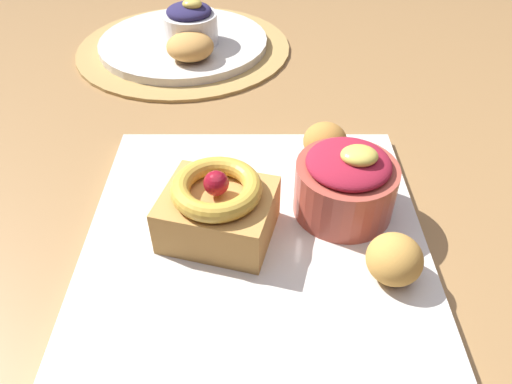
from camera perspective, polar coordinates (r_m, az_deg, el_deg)
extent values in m
cube|color=olive|center=(0.56, 7.62, 1.88)|extent=(1.47, 1.12, 0.04)
cylinder|color=olive|center=(1.29, -26.26, 2.44)|extent=(0.07, 0.07, 0.69)
cylinder|color=#AD894C|center=(0.80, -8.34, 16.41)|extent=(0.33, 0.33, 0.00)
cube|color=silver|center=(0.45, 0.00, -4.91)|extent=(0.31, 0.31, 0.01)
cube|color=#C68E47|center=(0.43, -4.38, -2.65)|extent=(0.11, 0.10, 0.05)
torus|color=gold|center=(0.41, -4.60, 0.46)|extent=(0.10, 0.10, 0.02)
sphere|color=maroon|center=(0.41, -4.64, 1.04)|extent=(0.02, 0.02, 0.02)
cylinder|color=#B24C3D|center=(0.46, 10.41, 0.37)|extent=(0.09, 0.09, 0.05)
ellipsoid|color=#A31E33|center=(0.44, 10.87, 3.32)|extent=(0.08, 0.08, 0.02)
ellipsoid|color=#E5CC56|center=(0.43, 12.08, 4.19)|extent=(0.03, 0.03, 0.01)
ellipsoid|color=gold|center=(0.41, 15.97, -7.60)|extent=(0.05, 0.05, 0.04)
ellipsoid|color=#BC7F38|center=(0.53, 8.17, 5.90)|extent=(0.05, 0.05, 0.04)
cylinder|color=silver|center=(0.80, -8.40, 16.96)|extent=(0.26, 0.26, 0.01)
cylinder|color=white|center=(0.77, -7.61, 18.45)|extent=(0.08, 0.08, 0.04)
ellipsoid|color=#28234C|center=(0.76, -7.79, 20.27)|extent=(0.07, 0.07, 0.02)
ellipsoid|color=#E5CC56|center=(0.75, -7.42, 21.03)|extent=(0.03, 0.02, 0.01)
ellipsoid|color=#C68E47|center=(0.72, -7.66, 16.55)|extent=(0.07, 0.07, 0.04)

